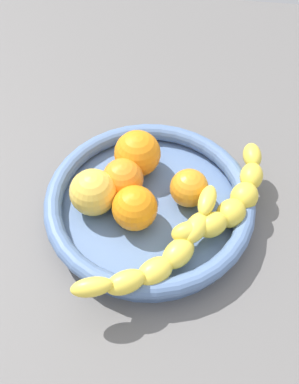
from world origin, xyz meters
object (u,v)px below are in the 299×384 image
Objects in this scene: banana_draped_left at (162,255)px; banana_draped_right at (233,200)px; fruit_bowl at (150,204)px; orange_mid_right at (189,188)px; orange_rear at (137,154)px; orange_front at (135,208)px; apple_yellow at (93,192)px; orange_mid_left at (123,179)px.

banana_draped_left is 12.60cm from banana_draped_right.
orange_mid_right is (1.68, -5.15, 2.29)cm from fruit_bowl.
banana_draped_left is 2.71× the size of orange_rear.
orange_front reaches higher than banana_draped_right.
banana_draped_right is 5.96cm from orange_mid_right.
banana_draped_left reaches higher than fruit_bowl.
orange_mid_right is 9.04cm from orange_rear.
banana_draped_left is 3.01× the size of orange_front.
orange_front is (6.26, 4.34, 0.04)cm from banana_draped_left.
banana_draped_right reaches higher than fruit_bowl.
banana_draped_left is 0.99× the size of banana_draped_right.
fruit_bowl is 11.22cm from banana_draped_right.
orange_mid_left is at bearing -48.21° from apple_yellow.
orange_rear reaches higher than orange_mid_left.
banana_draped_right is at bearing -101.60° from orange_mid_right.
banana_draped_left is 11.03cm from orange_mid_right.
orange_rear is (5.82, 13.57, 0.73)cm from banana_draped_right.
banana_draped_right is 12.96cm from orange_front.
banana_draped_left is (-9.09, -2.80, 2.60)cm from fruit_bowl.
apple_yellow is (1.65, 5.81, 0.17)cm from orange_front.
apple_yellow is at bearing 74.16° from orange_front.
orange_front is at bearing 151.54° from fruit_bowl.
orange_mid_right is at bearing 78.40° from banana_draped_right.
banana_draped_right is (9.58, -8.18, -0.36)cm from banana_draped_left.
orange_front is (-2.83, 1.53, 2.64)cm from fruit_bowl.
orange_rear is at bearing 19.29° from banana_draped_left.
fruit_bowl is 5.44× the size of orange_mid_right.
orange_mid_left is (4.71, 2.39, -0.14)cm from orange_front.
orange_rear reaches higher than fruit_bowl.
orange_front reaches higher than banana_draped_left.
orange_rear is at bearing -32.43° from apple_yellow.
orange_rear is at bearing -16.77° from orange_mid_left.
apple_yellow is (-1.67, 18.33, 0.57)cm from banana_draped_right.
fruit_bowl is 1.57× the size of banana_draped_right.
orange_front is 1.13× the size of orange_mid_right.
orange_mid_left reaches higher than banana_draped_right.
banana_draped_right is 14.97cm from orange_mid_left.
orange_mid_left is 1.08× the size of orange_mid_right.
orange_mid_right is at bearing -71.89° from fruit_bowl.
fruit_bowl is 9.86cm from banana_draped_left.
banana_draped_left is at bearing -162.85° from fruit_bowl.
orange_mid_left is at bearing 163.23° from orange_rear.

